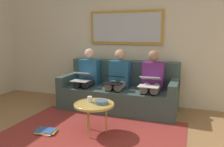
{
  "coord_description": "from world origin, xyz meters",
  "views": [
    {
      "loc": [
        -1.31,
        1.93,
        1.45
      ],
      "look_at": [
        0.0,
        -1.7,
        0.75
      ],
      "focal_mm": 36.3,
      "sensor_mm": 36.0,
      "label": 1
    }
  ],
  "objects_px": {
    "person_middle": "(118,78)",
    "person_right": "(88,76)",
    "framed_mirror": "(126,28)",
    "laptop_white": "(150,82)",
    "magazine_stack": "(46,131)",
    "bowl": "(101,102)",
    "couch": "(119,92)",
    "laptop_black": "(114,80)",
    "laptop_silver": "(82,77)",
    "person_left": "(152,80)",
    "coffee_table": "(94,105)",
    "cup": "(90,99)"
  },
  "relations": [
    {
      "from": "person_middle",
      "to": "person_right",
      "type": "height_order",
      "value": "same"
    },
    {
      "from": "framed_mirror",
      "to": "person_right",
      "type": "bearing_deg",
      "value": 35.53
    },
    {
      "from": "framed_mirror",
      "to": "laptop_white",
      "type": "height_order",
      "value": "framed_mirror"
    },
    {
      "from": "framed_mirror",
      "to": "person_right",
      "type": "relative_size",
      "value": 1.32
    },
    {
      "from": "magazine_stack",
      "to": "bowl",
      "type": "bearing_deg",
      "value": -159.81
    },
    {
      "from": "laptop_white",
      "to": "bowl",
      "type": "bearing_deg",
      "value": 58.89
    },
    {
      "from": "couch",
      "to": "bowl",
      "type": "relative_size",
      "value": 11.54
    },
    {
      "from": "laptop_black",
      "to": "laptop_silver",
      "type": "height_order",
      "value": "laptop_silver"
    },
    {
      "from": "bowl",
      "to": "person_right",
      "type": "relative_size",
      "value": 0.17
    },
    {
      "from": "laptop_white",
      "to": "laptop_black",
      "type": "distance_m",
      "value": 0.64
    },
    {
      "from": "person_left",
      "to": "person_middle",
      "type": "height_order",
      "value": "same"
    },
    {
      "from": "laptop_silver",
      "to": "person_middle",
      "type": "bearing_deg",
      "value": -159.72
    },
    {
      "from": "person_middle",
      "to": "laptop_silver",
      "type": "relative_size",
      "value": 3.18
    },
    {
      "from": "bowl",
      "to": "coffee_table",
      "type": "bearing_deg",
      "value": 22.59
    },
    {
      "from": "cup",
      "to": "laptop_black",
      "type": "bearing_deg",
      "value": -95.0
    },
    {
      "from": "framed_mirror",
      "to": "coffee_table",
      "type": "distance_m",
      "value": 1.96
    },
    {
      "from": "person_right",
      "to": "laptop_silver",
      "type": "relative_size",
      "value": 3.18
    },
    {
      "from": "laptop_white",
      "to": "magazine_stack",
      "type": "relative_size",
      "value": 1.09
    },
    {
      "from": "person_right",
      "to": "bowl",
      "type": "bearing_deg",
      "value": 124.17
    },
    {
      "from": "person_right",
      "to": "laptop_silver",
      "type": "xyz_separation_m",
      "value": [
        0.0,
        0.24,
        0.02
      ]
    },
    {
      "from": "magazine_stack",
      "to": "person_left",
      "type": "bearing_deg",
      "value": -132.94
    },
    {
      "from": "person_right",
      "to": "laptop_silver",
      "type": "height_order",
      "value": "person_right"
    },
    {
      "from": "bowl",
      "to": "laptop_white",
      "type": "relative_size",
      "value": 0.51
    },
    {
      "from": "laptop_black",
      "to": "person_right",
      "type": "height_order",
      "value": "person_right"
    },
    {
      "from": "couch",
      "to": "laptop_white",
      "type": "height_order",
      "value": "couch"
    },
    {
      "from": "person_left",
      "to": "person_right",
      "type": "height_order",
      "value": "same"
    },
    {
      "from": "person_left",
      "to": "person_middle",
      "type": "xyz_separation_m",
      "value": [
        0.64,
        0.0,
        0.0
      ]
    },
    {
      "from": "framed_mirror",
      "to": "person_middle",
      "type": "height_order",
      "value": "framed_mirror"
    },
    {
      "from": "cup",
      "to": "laptop_silver",
      "type": "bearing_deg",
      "value": -56.76
    },
    {
      "from": "cup",
      "to": "person_middle",
      "type": "xyz_separation_m",
      "value": [
        -0.07,
        -1.1,
        0.12
      ]
    },
    {
      "from": "person_right",
      "to": "cup",
      "type": "bearing_deg",
      "value": 117.22
    },
    {
      "from": "person_left",
      "to": "magazine_stack",
      "type": "distance_m",
      "value": 1.99
    },
    {
      "from": "couch",
      "to": "framed_mirror",
      "type": "height_order",
      "value": "framed_mirror"
    },
    {
      "from": "laptop_black",
      "to": "person_middle",
      "type": "bearing_deg",
      "value": -90.0
    },
    {
      "from": "bowl",
      "to": "framed_mirror",
      "type": "bearing_deg",
      "value": -85.88
    },
    {
      "from": "coffee_table",
      "to": "magazine_stack",
      "type": "bearing_deg",
      "value": 19.83
    },
    {
      "from": "magazine_stack",
      "to": "coffee_table",
      "type": "bearing_deg",
      "value": -160.17
    },
    {
      "from": "framed_mirror",
      "to": "cup",
      "type": "relative_size",
      "value": 16.75
    },
    {
      "from": "cup",
      "to": "person_right",
      "type": "height_order",
      "value": "person_right"
    },
    {
      "from": "couch",
      "to": "laptop_silver",
      "type": "height_order",
      "value": "couch"
    },
    {
      "from": "couch",
      "to": "magazine_stack",
      "type": "height_order",
      "value": "couch"
    },
    {
      "from": "person_middle",
      "to": "person_left",
      "type": "bearing_deg",
      "value": 180.0
    },
    {
      "from": "coffee_table",
      "to": "person_right",
      "type": "bearing_deg",
      "value": -60.26
    },
    {
      "from": "framed_mirror",
      "to": "person_left",
      "type": "height_order",
      "value": "framed_mirror"
    },
    {
      "from": "coffee_table",
      "to": "laptop_silver",
      "type": "distance_m",
      "value": 1.14
    },
    {
      "from": "person_left",
      "to": "person_middle",
      "type": "distance_m",
      "value": 0.64
    },
    {
      "from": "couch",
      "to": "coffee_table",
      "type": "bearing_deg",
      "value": 90.77
    },
    {
      "from": "person_left",
      "to": "laptop_black",
      "type": "relative_size",
      "value": 3.49
    },
    {
      "from": "laptop_white",
      "to": "laptop_silver",
      "type": "distance_m",
      "value": 1.28
    },
    {
      "from": "couch",
      "to": "person_right",
      "type": "bearing_deg",
      "value": 6.13
    }
  ]
}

